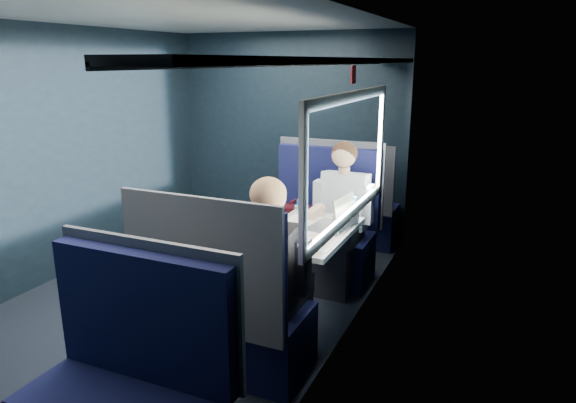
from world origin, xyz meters
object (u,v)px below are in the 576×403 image
at_px(cup, 355,217).
at_px(seat_bay_near, 319,233).
at_px(seat_row_front, 349,209).
at_px(seat_row_back, 129,400).
at_px(table, 304,240).
at_px(seat_bay_far, 226,315).
at_px(woman, 272,266).
at_px(laptop, 337,220).
at_px(man, 341,210).
at_px(bottle_small, 354,212).

bearing_deg(cup, seat_bay_near, 132.67).
xyz_separation_m(seat_row_front, seat_row_back, (0.00, -3.59, 0.00)).
bearing_deg(table, seat_row_front, 95.80).
bearing_deg(seat_bay_far, seat_bay_near, 90.31).
bearing_deg(seat_bay_far, woman, 33.82).
bearing_deg(table, seat_bay_near, 102.43).
xyz_separation_m(table, cup, (0.30, 0.34, 0.12)).
bearing_deg(laptop, seat_row_back, -101.79).
distance_m(seat_bay_far, woman, 0.43).
relative_size(seat_bay_near, seat_row_back, 1.09).
height_order(man, cup, man).
relative_size(seat_bay_far, woman, 0.95).
bearing_deg(seat_row_back, seat_bay_far, 90.00).
relative_size(seat_bay_far, cup, 14.97).
relative_size(seat_row_front, seat_row_back, 1.00).
height_order(woman, cup, woman).
xyz_separation_m(seat_bay_far, seat_row_front, (0.00, 2.67, -0.00)).
bearing_deg(bottle_small, seat_bay_near, 131.12).
xyz_separation_m(table, seat_bay_near, (-0.19, 0.87, -0.24)).
bearing_deg(seat_bay_near, man, -33.52).
relative_size(table, seat_row_back, 0.86).
height_order(seat_bay_near, man, man).
xyz_separation_m(man, bottle_small, (0.23, -0.39, 0.12)).
height_order(seat_row_front, woman, woman).
bearing_deg(laptop, bottle_small, 67.10).
bearing_deg(woman, seat_bay_far, -146.18).
bearing_deg(laptop, seat_bay_near, 118.69).
bearing_deg(bottle_small, seat_row_back, -102.84).
height_order(seat_bay_far, seat_row_front, seat_bay_far).
height_order(woman, laptop, woman).
bearing_deg(table, cup, 48.78).
bearing_deg(laptop, table, -150.85).
bearing_deg(woman, seat_row_front, 95.70).
height_order(seat_row_front, cup, seat_row_front).
bearing_deg(seat_row_back, man, 84.28).
xyz_separation_m(table, woman, (0.07, -0.71, 0.06)).
distance_m(laptop, cup, 0.23).
bearing_deg(cup, seat_row_front, 108.24).
relative_size(man, bottle_small, 6.11).
xyz_separation_m(seat_row_back, laptop, (0.40, 1.92, 0.40)).
bearing_deg(seat_row_back, table, 84.20).
bearing_deg(seat_row_back, cup, 77.33).
distance_m(woman, bottle_small, 1.05).
bearing_deg(laptop, woman, -100.28).
bearing_deg(cup, woman, -102.39).
xyz_separation_m(seat_bay_near, seat_row_back, (0.01, -2.67, -0.01)).
height_order(table, man, man).
bearing_deg(seat_bay_near, table, -77.57).
distance_m(table, laptop, 0.29).
bearing_deg(man, seat_bay_far, -99.03).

